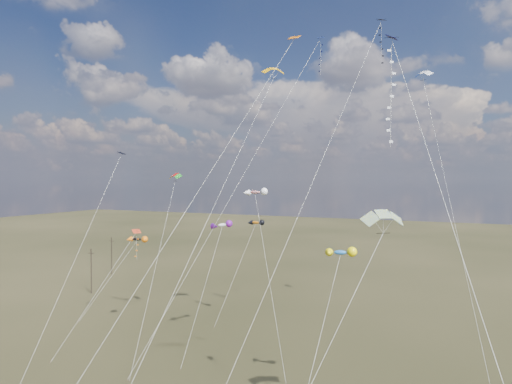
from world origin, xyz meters
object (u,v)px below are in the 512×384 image
at_px(diamond_black_high, 372,63).
at_px(parafoil_yellow, 273,70).
at_px(utility_pole_far, 112,255).
at_px(utility_pole_near, 91,271).
at_px(novelty_black_orange, 137,239).

relative_size(diamond_black_high, parafoil_yellow, 1.14).
bearing_deg(utility_pole_far, utility_pole_near, -60.26).
bearing_deg(utility_pole_near, parafoil_yellow, -15.78).
distance_m(utility_pole_near, utility_pole_far, 16.12).
height_order(diamond_black_high, novelty_black_orange, diamond_black_high).
xyz_separation_m(parafoil_yellow, novelty_black_orange, (-24.17, 4.63, -22.06)).
distance_m(utility_pole_near, novelty_black_orange, 18.55).
xyz_separation_m(utility_pole_far, novelty_black_orange, (23.70, -20.64, 7.31)).
xyz_separation_m(utility_pole_near, utility_pole_far, (-8.00, 14.00, 0.00)).
bearing_deg(utility_pole_far, diamond_black_high, -21.40).
relative_size(utility_pole_far, diamond_black_high, 0.20).
xyz_separation_m(utility_pole_near, parafoil_yellow, (39.87, -11.27, 29.37)).
height_order(utility_pole_near, diamond_black_high, diamond_black_high).
xyz_separation_m(utility_pole_far, parafoil_yellow, (47.87, -25.27, 29.37)).
height_order(utility_pole_far, diamond_black_high, diamond_black_high).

